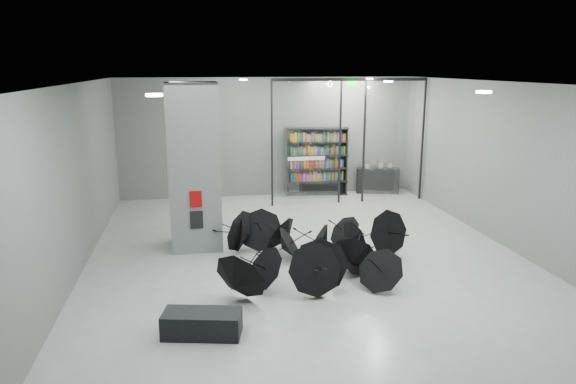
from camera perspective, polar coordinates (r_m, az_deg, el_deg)
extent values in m
plane|color=#949794|center=(11.81, 2.74, -8.25)|extent=(14.00, 14.00, 0.00)
cube|color=gray|center=(10.97, 2.98, 11.54)|extent=(10.00, 14.00, 0.02)
cube|color=#5B5D5B|center=(18.01, -2.14, 5.92)|extent=(10.00, 0.02, 4.00)
cube|color=#5B5D5B|center=(5.03, 21.61, -15.65)|extent=(10.00, 0.02, 4.00)
cube|color=#5B5D5B|center=(11.24, -22.86, 0.24)|extent=(0.02, 14.00, 4.00)
cube|color=#5B5D5B|center=(13.25, 24.45, 1.97)|extent=(0.02, 14.00, 4.00)
cube|color=slate|center=(12.91, -10.07, 2.70)|extent=(1.20, 1.20, 4.00)
cube|color=#A50A07|center=(12.44, -9.93, -0.77)|extent=(0.28, 0.04, 0.38)
cube|color=black|center=(12.57, -9.84, -2.97)|extent=(0.30, 0.03, 0.42)
cube|color=#0CE533|center=(16.72, 6.99, 11.51)|extent=(0.30, 0.06, 0.15)
cube|color=silver|center=(16.72, 1.99, 5.34)|extent=(2.20, 0.02, 3.95)
cube|color=silver|center=(17.55, 11.34, 5.47)|extent=(2.00, 0.02, 3.95)
cube|color=black|center=(16.53, -1.75, 5.24)|extent=(0.06, 0.06, 4.00)
cube|color=black|center=(16.98, 5.64, 5.41)|extent=(0.06, 0.06, 4.00)
cube|color=black|center=(17.22, 8.22, 5.44)|extent=(0.06, 0.06, 4.00)
cube|color=black|center=(17.94, 14.33, 5.48)|extent=(0.06, 0.06, 4.00)
cube|color=black|center=(16.91, 6.80, 11.98)|extent=(5.00, 0.08, 0.10)
cube|color=black|center=(9.12, -9.27, -13.85)|extent=(1.37, 0.81, 0.41)
cube|color=black|center=(18.87, 9.64, 1.27)|extent=(1.56, 0.93, 0.87)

